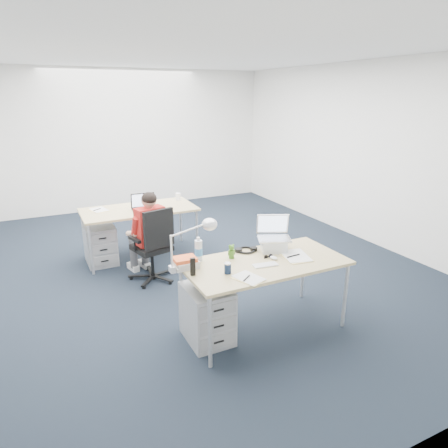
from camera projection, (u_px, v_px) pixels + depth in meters
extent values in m
plane|color=black|center=(189.00, 266.00, 5.60)|extent=(7.00, 7.00, 0.00)
cube|color=white|center=(125.00, 140.00, 8.16)|extent=(6.00, 0.02, 2.80)
cube|color=white|center=(416.00, 265.00, 2.18)|extent=(6.00, 0.02, 2.80)
cube|color=white|center=(361.00, 153.00, 6.42)|extent=(0.02, 7.00, 2.80)
cube|color=white|center=(183.00, 49.00, 4.74)|extent=(6.00, 7.00, 0.01)
cube|color=tan|center=(265.00, 263.00, 3.91)|extent=(1.60, 0.80, 0.03)
cylinder|color=#B7BABC|center=(210.00, 332.00, 3.41)|extent=(0.04, 0.04, 0.70)
cylinder|color=#B7BABC|center=(345.00, 295.00, 4.04)|extent=(0.04, 0.04, 0.70)
cylinder|color=#B7BABC|center=(182.00, 297.00, 4.01)|extent=(0.04, 0.04, 0.70)
cylinder|color=#B7BABC|center=(303.00, 270.00, 4.64)|extent=(0.04, 0.04, 0.70)
cube|color=tan|center=(139.00, 210.00, 5.73)|extent=(1.60, 0.80, 0.03)
cylinder|color=#B7BABC|center=(91.00, 250.00, 5.23)|extent=(0.04, 0.04, 0.70)
cylinder|color=#B7BABC|center=(197.00, 233.00, 5.85)|extent=(0.04, 0.04, 0.70)
cylinder|color=#B7BABC|center=(84.00, 234.00, 5.83)|extent=(0.04, 0.04, 0.70)
cylinder|color=#B7BABC|center=(181.00, 220.00, 6.45)|extent=(0.04, 0.04, 0.70)
cylinder|color=black|center=(152.00, 262.00, 5.13)|extent=(0.04, 0.04, 0.38)
cube|color=black|center=(151.00, 247.00, 5.07)|extent=(0.51, 0.51, 0.07)
cube|color=black|center=(159.00, 229.00, 4.82)|extent=(0.40, 0.14, 0.48)
cube|color=#B21E19|center=(150.00, 226.00, 5.00)|extent=(0.38, 0.26, 0.48)
sphere|color=tan|center=(149.00, 200.00, 4.89)|extent=(0.19, 0.19, 0.19)
cube|color=#A5A8AA|center=(207.00, 314.00, 3.84)|extent=(0.40, 0.50, 0.55)
cube|color=#A5A8AA|center=(100.00, 244.00, 5.63)|extent=(0.40, 0.50, 0.55)
cube|color=white|center=(265.00, 265.00, 3.81)|extent=(0.25, 0.13, 0.01)
ellipsoid|color=white|center=(274.00, 258.00, 3.95)|extent=(0.07, 0.10, 0.03)
cylinder|color=#13213B|center=(228.00, 268.00, 3.63)|extent=(0.08, 0.08, 0.10)
cylinder|color=silver|center=(199.00, 249.00, 3.89)|extent=(0.08, 0.08, 0.24)
cube|color=silver|center=(186.00, 263.00, 3.75)|extent=(0.24, 0.19, 0.10)
cube|color=black|center=(193.00, 267.00, 3.58)|extent=(0.05, 0.03, 0.17)
cube|color=#FFE593|center=(248.00, 279.00, 3.53)|extent=(0.26, 0.31, 0.01)
cube|color=#FFE593|center=(295.00, 256.00, 4.01)|extent=(0.30, 0.38, 0.01)
cylinder|color=white|center=(178.00, 197.00, 6.17)|extent=(0.08, 0.08, 0.11)
cube|color=white|center=(99.00, 210.00, 5.64)|extent=(0.26, 0.31, 0.01)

